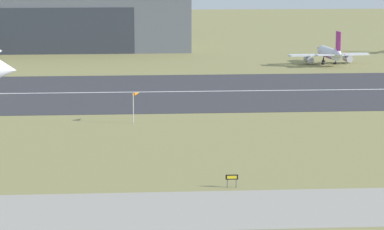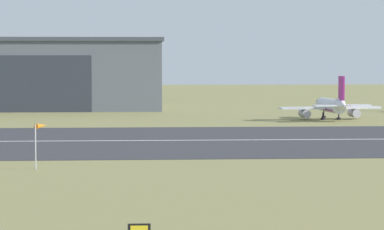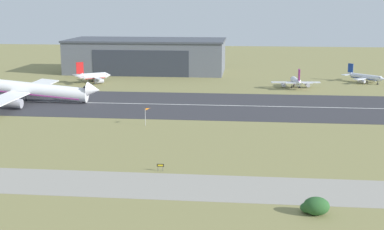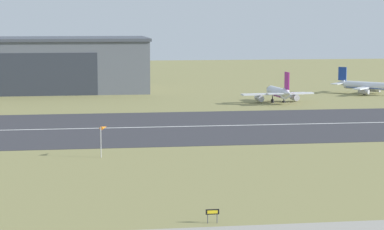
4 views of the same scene
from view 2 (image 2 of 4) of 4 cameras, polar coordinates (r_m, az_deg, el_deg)
ground_plane at (r=79.11m, az=5.12°, el=-5.43°), size 612.09×612.09×0.00m
runway_strip at (r=134.45m, az=1.52°, el=-1.60°), size 372.09×48.69×0.06m
runway_centreline at (r=134.45m, az=1.52°, el=-1.58°), size 334.88×0.70×0.01m
airplane_parked_east at (r=178.76m, az=8.71°, el=0.56°), size 20.36×16.75×8.69m
windsock_pole at (r=102.43m, az=-9.47°, el=-0.82°), size 1.51×2.22×5.08m
runway_sign at (r=60.27m, az=-3.33°, el=-7.21°), size 1.51×0.13×1.59m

